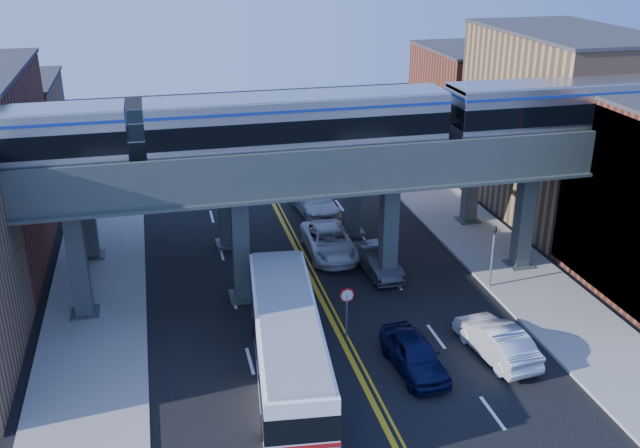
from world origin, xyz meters
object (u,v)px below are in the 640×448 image
object	(u,v)px
traffic_signal	(493,250)
car_lane_c	(329,242)
transit_train	(299,125)
car_lane_a	(414,354)
car_lane_b	(378,261)
transit_bus	(288,345)
stop_sign	(347,304)
car_parked_curb	(496,340)
car_lane_d	(314,201)

from	to	relation	value
traffic_signal	car_lane_c	distance (m)	9.84
transit_train	car_lane_a	distance (m)	12.30
car_lane_b	traffic_signal	bearing A→B (deg)	-33.83
car_lane_a	car_lane_b	xyz separation A→B (m)	(1.35, 9.52, -0.03)
transit_train	car_lane_a	xyz separation A→B (m)	(3.36, -8.32, -8.41)
transit_bus	car_lane_c	world-z (taller)	transit_bus
stop_sign	car_parked_curb	distance (m)	7.02
traffic_signal	transit_bus	bearing A→B (deg)	-155.28
stop_sign	car_lane_d	xyz separation A→B (m)	(2.16, 16.11, -0.90)
traffic_signal	car_lane_c	xyz separation A→B (m)	(-7.40, 6.32, -1.49)
transit_train	car_lane_a	world-z (taller)	transit_train
transit_train	stop_sign	distance (m)	9.05
traffic_signal	transit_train	bearing A→B (deg)	168.77
stop_sign	traffic_signal	distance (m)	9.41
transit_bus	car_lane_d	xyz separation A→B (m)	(5.53, 18.76, -0.77)
car_lane_a	car_lane_c	bearing A→B (deg)	89.59
car_lane_b	car_lane_d	size ratio (longest dim) A/B	0.78
car_lane_c	car_lane_d	size ratio (longest dim) A/B	0.98
transit_train	car_lane_d	world-z (taller)	transit_train
transit_train	car_lane_c	size ratio (longest dim) A/B	7.87
transit_train	car_parked_curb	bearing A→B (deg)	-47.88
stop_sign	car_lane_d	distance (m)	16.28
traffic_signal	car_lane_d	world-z (taller)	traffic_signal
car_parked_curb	stop_sign	bearing A→B (deg)	-33.76
car_lane_b	car_lane_d	distance (m)	10.00
traffic_signal	car_lane_c	bearing A→B (deg)	139.51
transit_train	transit_bus	world-z (taller)	transit_train
transit_bus	car_lane_b	world-z (taller)	transit_bus
car_lane_a	car_parked_curb	xyz separation A→B (m)	(4.02, 0.16, 0.02)
transit_bus	car_lane_a	bearing A→B (deg)	-90.91
car_lane_b	car_parked_curb	distance (m)	9.73
stop_sign	car_lane_b	bearing A→B (deg)	60.34
transit_train	car_lane_d	xyz separation A→B (m)	(3.34, 11.11, -8.34)
stop_sign	car_lane_b	world-z (taller)	stop_sign
traffic_signal	stop_sign	bearing A→B (deg)	-161.37
car_lane_b	car_parked_curb	world-z (taller)	car_parked_curb
traffic_signal	car_lane_c	world-z (taller)	traffic_signal
car_lane_a	transit_bus	bearing A→B (deg)	169.58
car_lane_b	stop_sign	bearing A→B (deg)	-122.63
traffic_signal	car_lane_b	distance (m)	6.44
car_lane_c	car_lane_d	world-z (taller)	car_lane_d
car_parked_curb	car_lane_c	bearing A→B (deg)	-76.14
transit_bus	car_parked_curb	world-z (taller)	transit_bus
car_lane_c	car_parked_curb	distance (m)	13.33
stop_sign	car_lane_b	distance (m)	7.21
traffic_signal	car_lane_b	bearing A→B (deg)	149.14
car_lane_a	car_lane_c	xyz separation A→B (m)	(-0.68, 12.64, 0.01)
transit_bus	car_lane_b	size ratio (longest dim) A/B	2.72
stop_sign	car_parked_curb	size ratio (longest dim) A/B	0.53
car_lane_a	car_lane_d	size ratio (longest dim) A/B	0.78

